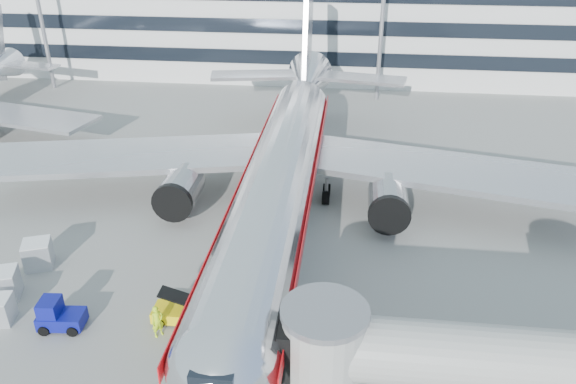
# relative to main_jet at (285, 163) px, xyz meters

# --- Properties ---
(ground) EXTENTS (180.00, 180.00, 0.00)m
(ground) POSITION_rel_main_jet_xyz_m (0.00, -11.72, -4.23)
(ground) COLOR gray
(ground) RESTS_ON ground
(lead_in_line) EXTENTS (0.25, 70.00, 0.01)m
(lead_in_line) POSITION_rel_main_jet_xyz_m (0.00, -1.72, -4.23)
(lead_in_line) COLOR #DFBE0B
(lead_in_line) RESTS_ON ground
(main_jet) EXTENTS (50.95, 48.70, 16.06)m
(main_jet) POSITION_rel_main_jet_xyz_m (0.00, 0.00, 0.00)
(main_jet) COLOR silver
(main_jet) RESTS_ON ground
(jet_bridge) EXTENTS (17.80, 4.50, 7.00)m
(jet_bridge) POSITION_rel_main_jet_xyz_m (12.18, -19.72, -0.36)
(jet_bridge) COLOR silver
(jet_bridge) RESTS_ON ground
(terminal) EXTENTS (150.00, 24.25, 15.60)m
(terminal) POSITION_rel_main_jet_xyz_m (0.00, 46.23, 3.57)
(terminal) COLOR silver
(terminal) RESTS_ON ground
(belt_loader) EXTENTS (4.41, 1.62, 2.11)m
(belt_loader) POSITION_rel_main_jet_xyz_m (-4.00, -14.00, -3.64)
(belt_loader) COLOR yellow
(belt_loader) RESTS_ON ground
(baggage_tug) EXTENTS (2.69, 1.85, 1.93)m
(baggage_tug) POSITION_rel_main_jet_xyz_m (-11.32, -15.40, -3.39)
(baggage_tug) COLOR navy
(baggage_tug) RESTS_ON ground
(cargo_container_left) EXTENTS (2.28, 2.28, 1.87)m
(cargo_container_left) POSITION_rel_main_jet_xyz_m (-15.68, -9.59, -3.29)
(cargo_container_left) COLOR silver
(cargo_container_left) RESTS_ON ground
(cargo_container_right) EXTENTS (2.23, 2.23, 1.87)m
(cargo_container_right) POSITION_rel_main_jet_xyz_m (-16.11, -13.03, -3.29)
(cargo_container_right) COLOR silver
(cargo_container_right) RESTS_ON ground
(ramp_worker) EXTENTS (0.86, 0.86, 2.01)m
(ramp_worker) POSITION_rel_main_jet_xyz_m (-5.38, -15.40, -3.23)
(ramp_worker) COLOR #C2F119
(ramp_worker) RESTS_ON ground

